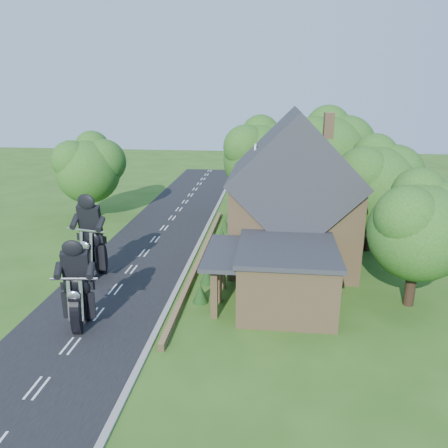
# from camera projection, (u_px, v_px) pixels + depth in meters

# --- Properties ---
(ground) EXTENTS (120.00, 120.00, 0.00)m
(ground) POSITION_uv_depth(u_px,v_px,m) (115.00, 289.00, 25.97)
(ground) COLOR #2C5317
(ground) RESTS_ON ground
(road) EXTENTS (7.00, 80.00, 0.02)m
(road) POSITION_uv_depth(u_px,v_px,m) (115.00, 289.00, 25.97)
(road) COLOR black
(road) RESTS_ON ground
(kerb) EXTENTS (0.30, 80.00, 0.12)m
(kerb) POSITION_uv_depth(u_px,v_px,m) (176.00, 292.00, 25.56)
(kerb) COLOR gray
(kerb) RESTS_ON ground
(garden_wall) EXTENTS (0.30, 22.00, 0.40)m
(garden_wall) POSITION_uv_depth(u_px,v_px,m) (200.00, 258.00, 30.19)
(garden_wall) COLOR olive
(garden_wall) RESTS_ON ground
(house) EXTENTS (9.54, 8.64, 10.24)m
(house) POSITION_uv_depth(u_px,v_px,m) (293.00, 199.00, 29.24)
(house) COLOR olive
(house) RESTS_ON ground
(annex) EXTENTS (7.05, 5.94, 3.44)m
(annex) POSITION_uv_depth(u_px,v_px,m) (284.00, 275.00, 23.63)
(annex) COLOR olive
(annex) RESTS_ON ground
(tree_annex_side) EXTENTS (5.64, 5.20, 7.48)m
(tree_annex_side) POSITION_uv_depth(u_px,v_px,m) (426.00, 224.00, 22.82)
(tree_annex_side) COLOR black
(tree_annex_side) RESTS_ON ground
(tree_house_right) EXTENTS (6.51, 6.00, 8.40)m
(tree_house_right) POSITION_uv_depth(u_px,v_px,m) (380.00, 181.00, 30.80)
(tree_house_right) COLOR black
(tree_house_right) RESTS_ON ground
(tree_behind_house) EXTENTS (7.81, 7.20, 10.08)m
(tree_behind_house) POSITION_uv_depth(u_px,v_px,m) (332.00, 151.00, 37.89)
(tree_behind_house) COLOR black
(tree_behind_house) RESTS_ON ground
(tree_behind_left) EXTENTS (6.94, 6.40, 9.16)m
(tree_behind_left) POSITION_uv_depth(u_px,v_px,m) (263.00, 154.00, 39.62)
(tree_behind_left) COLOR black
(tree_behind_left) RESTS_ON ground
(tree_far_road) EXTENTS (6.08, 5.60, 7.84)m
(tree_far_road) POSITION_uv_depth(u_px,v_px,m) (92.00, 166.00, 38.64)
(tree_far_road) COLOR black
(tree_far_road) RESTS_ON ground
(shrub_a) EXTENTS (0.90, 0.90, 1.10)m
(shrub_a) POSITION_uv_depth(u_px,v_px,m) (200.00, 293.00, 24.29)
(shrub_a) COLOR black
(shrub_a) RESTS_ON ground
(shrub_b) EXTENTS (0.90, 0.90, 1.10)m
(shrub_b) POSITION_uv_depth(u_px,v_px,m) (207.00, 275.00, 26.66)
(shrub_b) COLOR black
(shrub_b) RESTS_ON ground
(shrub_c) EXTENTS (0.90, 0.90, 1.10)m
(shrub_c) POSITION_uv_depth(u_px,v_px,m) (213.00, 260.00, 29.03)
(shrub_c) COLOR black
(shrub_c) RESTS_ON ground
(shrub_d) EXTENTS (0.90, 0.90, 1.10)m
(shrub_d) POSITION_uv_depth(u_px,v_px,m) (222.00, 235.00, 33.77)
(shrub_d) COLOR black
(shrub_d) RESTS_ON ground
(shrub_e) EXTENTS (0.90, 0.90, 1.10)m
(shrub_e) POSITION_uv_depth(u_px,v_px,m) (225.00, 226.00, 36.14)
(shrub_e) COLOR black
(shrub_e) RESTS_ON ground
(shrub_f) EXTENTS (0.90, 0.90, 1.10)m
(shrub_f) POSITION_uv_depth(u_px,v_px,m) (228.00, 217.00, 38.51)
(shrub_f) COLOR black
(shrub_f) RESTS_ON ground
(motorcycle_lead) EXTENTS (0.57, 1.55, 1.41)m
(motorcycle_lead) POSITION_uv_depth(u_px,v_px,m) (81.00, 315.00, 21.65)
(motorcycle_lead) COLOR black
(motorcycle_lead) RESTS_ON ground
(motorcycle_follow) EXTENTS (0.77, 1.82, 1.65)m
(motorcycle_follow) POSITION_uv_depth(u_px,v_px,m) (94.00, 266.00, 27.26)
(motorcycle_follow) COLOR black
(motorcycle_follow) RESTS_ON ground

